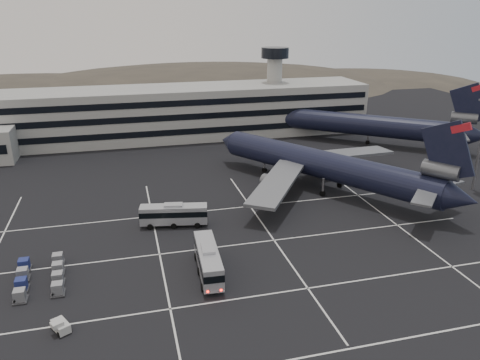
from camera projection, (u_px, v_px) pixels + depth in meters
name	position (u px, v px, depth m)	size (l,w,h in m)	color
ground	(204.00, 262.00, 67.59)	(260.00, 260.00, 0.00)	black
lane_markings	(209.00, 259.00, 68.47)	(90.00, 55.62, 0.01)	silver
terminal	(147.00, 115.00, 129.17)	(125.00, 26.00, 24.00)	gray
hills	(179.00, 109.00, 230.49)	(352.00, 180.00, 44.00)	#38332B
trijet_main	(326.00, 165.00, 92.84)	(40.79, 50.99, 18.08)	black
trijet_far	(373.00, 125.00, 124.33)	(48.04, 41.21, 18.08)	black
bus_near	(208.00, 259.00, 64.01)	(3.52, 11.89, 4.15)	#A1A3A9
bus_far	(174.00, 214.00, 78.34)	(11.51, 4.63, 3.96)	#A1A3A9
tug_b	(61.00, 326.00, 52.95)	(2.50, 2.88, 1.60)	#B9B9B5
uld_cluster	(40.00, 276.00, 62.61)	(7.05, 10.50, 1.65)	#2D2D30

